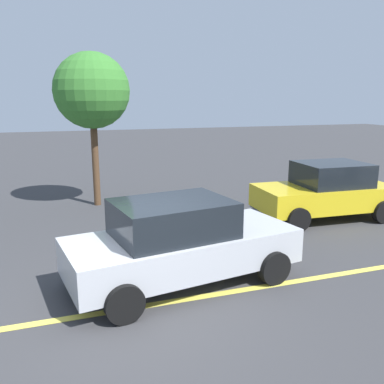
% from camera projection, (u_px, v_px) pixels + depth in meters
% --- Properties ---
extents(ground_plane, '(80.00, 80.00, 0.00)m').
position_uv_depth(ground_plane, '(134.00, 308.00, 6.85)').
color(ground_plane, '#38383A').
extents(lane_marking_centre, '(28.00, 0.16, 0.01)m').
position_uv_depth(lane_marking_centre, '(290.00, 282.00, 7.79)').
color(lane_marking_centre, '#E0D14C').
extents(car_silver_far_lane, '(4.52, 2.48, 1.62)m').
position_uv_depth(car_silver_far_lane, '(180.00, 242.00, 7.63)').
color(car_silver_far_lane, '#B7BABF').
rests_on(car_silver_far_lane, ground_plane).
extents(car_yellow_mid_road, '(4.02, 2.17, 1.62)m').
position_uv_depth(car_yellow_mid_road, '(326.00, 191.00, 11.85)').
color(car_yellow_mid_road, gold).
rests_on(car_yellow_mid_road, ground_plane).
extents(tree_left_verge, '(2.35, 2.35, 4.83)m').
position_uv_depth(tree_left_verge, '(92.00, 91.00, 12.69)').
color(tree_left_verge, '#513823').
rests_on(tree_left_verge, ground_plane).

